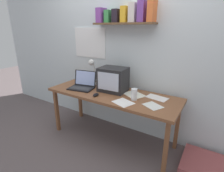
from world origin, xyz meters
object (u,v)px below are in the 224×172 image
at_px(computer_mouse, 96,95).
at_px(open_notebook, 123,102).
at_px(juice_glass, 134,95).
at_px(crt_monitor, 113,79).
at_px(corner_desk, 112,97).
at_px(printed_handout, 134,95).
at_px(loose_paper_near_monitor, 153,106).
at_px(loose_paper_near_laptop, 157,98).
at_px(desk_lamp, 92,67).
at_px(floor_cushion, 205,166).
at_px(laptop, 83,84).

xyz_separation_m(computer_mouse, open_notebook, (0.40, 0.00, -0.01)).
bearing_deg(juice_glass, crt_monitor, 160.37).
relative_size(corner_desk, printed_handout, 5.44).
height_order(loose_paper_near_monitor, loose_paper_near_laptop, same).
relative_size(juice_glass, loose_paper_near_laptop, 0.50).
bearing_deg(corner_desk, computer_mouse, -122.12).
bearing_deg(loose_paper_near_laptop, desk_lamp, -179.64).
bearing_deg(computer_mouse, desk_lamp, 132.60).
xyz_separation_m(crt_monitor, computer_mouse, (-0.09, -0.28, -0.15)).
xyz_separation_m(desk_lamp, computer_mouse, (0.32, -0.35, -0.26)).
relative_size(computer_mouse, loose_paper_near_laptop, 0.39).
distance_m(loose_paper_near_monitor, loose_paper_near_laptop, 0.26).
distance_m(desk_lamp, computer_mouse, 0.54).
bearing_deg(printed_handout, loose_paper_near_monitor, -31.38).
distance_m(desk_lamp, floor_cushion, 1.90).
relative_size(corner_desk, open_notebook, 6.53).
xyz_separation_m(crt_monitor, desk_lamp, (-0.40, 0.07, 0.11)).
height_order(corner_desk, laptop, laptop).
relative_size(crt_monitor, juice_glass, 2.74).
xyz_separation_m(corner_desk, open_notebook, (0.28, -0.19, 0.06)).
height_order(crt_monitor, loose_paper_near_monitor, crt_monitor).
relative_size(crt_monitor, floor_cushion, 0.78).
relative_size(corner_desk, juice_glass, 12.60).
height_order(corner_desk, desk_lamp, desk_lamp).
bearing_deg(juice_glass, laptop, 179.25).
bearing_deg(open_notebook, corner_desk, 144.93).
bearing_deg(printed_handout, desk_lamp, 175.96).
xyz_separation_m(corner_desk, desk_lamp, (-0.44, 0.15, 0.33)).
relative_size(computer_mouse, open_notebook, 0.40).
bearing_deg(loose_paper_near_laptop, crt_monitor, -173.16).
height_order(laptop, open_notebook, laptop).
xyz_separation_m(laptop, printed_handout, (0.75, 0.14, -0.06)).
height_order(loose_paper_near_laptop, open_notebook, same).
distance_m(crt_monitor, desk_lamp, 0.42).
bearing_deg(open_notebook, crt_monitor, 138.16).
bearing_deg(corner_desk, crt_monitor, 112.89).
xyz_separation_m(juice_glass, open_notebook, (-0.07, -0.14, -0.06)).
xyz_separation_m(computer_mouse, floor_cushion, (1.33, 0.23, -0.67)).
height_order(desk_lamp, juice_glass, desk_lamp).
relative_size(corner_desk, laptop, 4.58).
relative_size(crt_monitor, printed_handout, 1.18).
height_order(desk_lamp, open_notebook, desk_lamp).
relative_size(crt_monitor, loose_paper_near_laptop, 1.37).
xyz_separation_m(laptop, computer_mouse, (0.35, -0.16, -0.04)).
bearing_deg(printed_handout, open_notebook, -89.90).
relative_size(loose_paper_near_monitor, open_notebook, 0.92).
height_order(corner_desk, open_notebook, open_notebook).
bearing_deg(open_notebook, loose_paper_near_monitor, 16.63).
distance_m(laptop, desk_lamp, 0.29).
relative_size(desk_lamp, printed_handout, 1.19).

